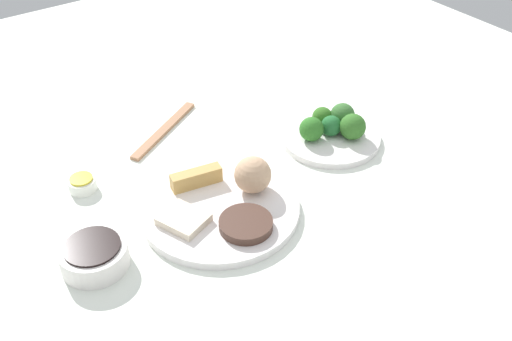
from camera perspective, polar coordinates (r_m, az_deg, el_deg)
tabletop at (r=1.13m, az=-3.67°, el=-3.77°), size 2.20×2.20×0.02m
main_plate at (r=1.10m, az=-3.49°, el=-3.65°), size 0.29×0.29×0.02m
rice_scoop at (r=1.11m, az=-0.32°, el=-0.40°), size 0.07×0.07×0.07m
spring_roll at (r=1.14m, az=-5.72°, el=-0.71°), size 0.04×0.10×0.03m
crab_rangoon_wonton at (r=1.07m, az=-6.92°, el=-4.66°), size 0.10×0.09×0.01m
stir_fry_heap at (r=1.05m, az=-1.13°, el=-5.20°), size 0.10×0.10×0.02m
broccoli_plate at (r=1.30m, az=7.08°, el=3.18°), size 0.21×0.21×0.01m
broccoli_floret_0 at (r=1.28m, az=7.19°, el=4.26°), size 0.04×0.04×0.04m
broccoli_floret_1 at (r=1.28m, az=9.22°, el=4.15°), size 0.06×0.06×0.06m
broccoli_floret_2 at (r=1.31m, az=8.25°, el=5.24°), size 0.05×0.05×0.05m
broccoli_floret_3 at (r=1.26m, az=5.32°, el=3.95°), size 0.05×0.05×0.05m
broccoli_floret_6 at (r=1.31m, az=6.35°, el=5.10°), size 0.04×0.04×0.04m
soy_sauce_bowl at (r=1.03m, az=-15.19°, el=-7.89°), size 0.11×0.11×0.04m
soy_sauce_bowl_liquid at (r=1.02m, az=-15.40°, el=-6.98°), size 0.09×0.09×0.00m
sauce_ramekin_hot_mustard at (r=1.20m, az=-16.24°, el=-1.29°), size 0.05×0.05×0.02m
sauce_ramekin_hot_mustard_liquid at (r=1.19m, az=-16.36°, el=-0.75°), size 0.04×0.04×0.00m
chopsticks_pair at (r=1.33m, az=-8.75°, el=3.85°), size 0.14×0.22×0.01m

